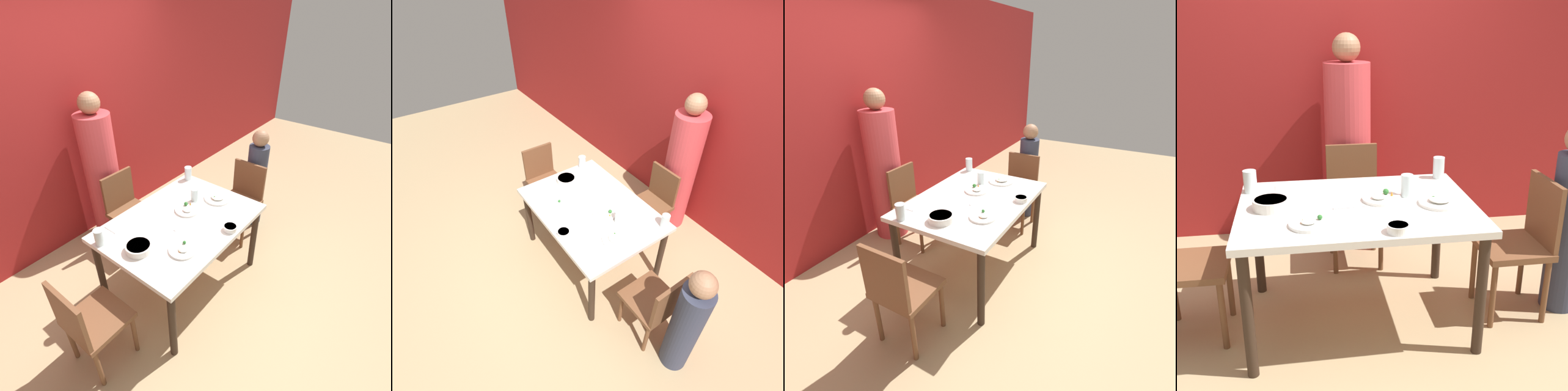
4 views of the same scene
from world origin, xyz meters
TOP-DOWN VIEW (x-y plane):
  - ground_plane at (0.00, 0.00)m, footprint 10.00×10.00m
  - wall_back at (0.00, 1.43)m, footprint 10.00×0.06m
  - dining_table at (0.00, 0.00)m, footprint 1.33×0.96m
  - chair_adult_spot at (0.08, 0.82)m, footprint 0.40×0.40m
  - chair_child_spot at (1.00, -0.05)m, footprint 0.40×0.40m
  - chair_empty_left at (-1.00, -0.00)m, footprint 0.40×0.40m
  - person_adult at (0.08, 1.17)m, footprint 0.36×0.36m
  - person_child at (1.29, -0.05)m, footprint 0.23×0.23m
  - bowl_curry at (-0.48, 0.01)m, footprint 0.20×0.20m
  - plate_rice_adult at (0.47, -0.06)m, footprint 0.26×0.26m
  - plate_rice_child at (0.15, 0.05)m, footprint 0.23×0.23m
  - plate_noodles at (-0.27, -0.25)m, footprint 0.22×0.22m
  - bowl_rice_small at (0.15, -0.41)m, footprint 0.11×0.11m
  - glass_water_tall at (-0.61, 0.31)m, footprint 0.08×0.08m
  - glass_water_short at (0.59, 0.40)m, footprint 0.07×0.07m
  - glass_water_center at (0.31, 0.09)m, footprint 0.07×0.07m
  - napkin_folded at (-0.40, 0.38)m, footprint 0.14×0.14m
  - fork_steel at (-0.05, -0.04)m, footprint 0.18×0.03m

SIDE VIEW (x-z plane):
  - ground_plane at x=0.00m, z-range 0.00..0.00m
  - chair_adult_spot at x=0.08m, z-range 0.05..0.91m
  - chair_child_spot at x=1.00m, z-range 0.05..0.91m
  - chair_empty_left at x=-1.00m, z-range 0.05..0.91m
  - person_child at x=1.29m, z-range -0.03..1.16m
  - dining_table at x=0.00m, z-range 0.29..1.05m
  - person_adult at x=0.08m, z-range -0.07..1.58m
  - napkin_folded at x=-0.40m, z-range 0.76..0.76m
  - fork_steel at x=-0.05m, z-range 0.76..0.76m
  - plate_noodles at x=-0.27m, z-range 0.75..0.79m
  - plate_rice_child at x=0.15m, z-range 0.74..0.80m
  - plate_rice_adult at x=0.47m, z-range 0.75..0.80m
  - bowl_rice_small at x=0.15m, z-range 0.76..0.80m
  - bowl_curry at x=-0.48m, z-range 0.76..0.82m
  - glass_water_center at x=0.31m, z-range 0.76..0.89m
  - glass_water_tall at x=-0.61m, z-range 0.76..0.89m
  - glass_water_short at x=0.59m, z-range 0.76..0.90m
  - wall_back at x=0.00m, z-range 0.00..2.70m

